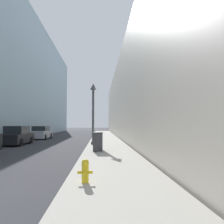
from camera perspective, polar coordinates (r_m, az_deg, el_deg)
The scene contains 7 objects.
sidewalk_right at distance 22.54m, azimuth -1.64°, elevation -7.62°, with size 3.23×60.00×0.15m.
building_right_stone at distance 31.74m, azimuth 12.08°, elevation 2.80°, with size 12.00×60.00×10.16m.
fire_hydrant at distance 6.60m, azimuth -7.02°, elevation -14.86°, with size 0.44×0.33×0.67m.
trash_bin at distance 13.70m, azimuth -3.74°, elevation -7.69°, with size 0.61×0.60×1.18m.
lamppost at distance 18.23m, azimuth -4.95°, elevation 1.54°, with size 0.51×0.51×5.08m.
parked_sedan_near at distance 21.24m, azimuth -23.55°, elevation -5.81°, with size 1.81×4.43×1.66m.
parked_sedan_far at distance 28.24m, azimuth -18.05°, elevation -5.23°, with size 1.91×4.72×1.57m.
Camera 1 is at (4.83, -4.47, 1.85)m, focal length 35.00 mm.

